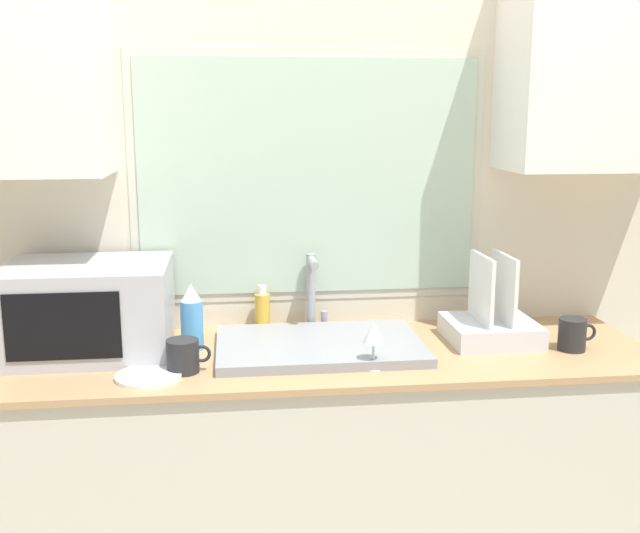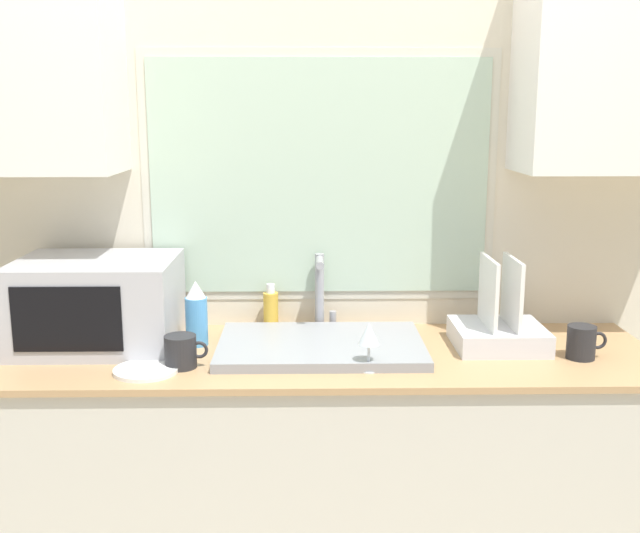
{
  "view_description": "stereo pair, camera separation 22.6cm",
  "coord_description": "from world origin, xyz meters",
  "px_view_note": "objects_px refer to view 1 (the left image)",
  "views": [
    {
      "loc": [
        -0.27,
        -1.93,
        1.62
      ],
      "look_at": [
        -0.0,
        0.28,
        1.16
      ],
      "focal_mm": 42.0,
      "sensor_mm": 36.0,
      "label": 1
    },
    {
      "loc": [
        -0.04,
        -1.94,
        1.62
      ],
      "look_at": [
        -0.0,
        0.28,
        1.16
      ],
      "focal_mm": 42.0,
      "sensor_mm": 36.0,
      "label": 2
    }
  ],
  "objects_px": {
    "faucet": "(312,287)",
    "soap_bottle": "(262,311)",
    "microwave": "(89,308)",
    "wine_glass": "(374,334)",
    "dish_rack": "(491,323)",
    "mug_near_sink": "(183,356)",
    "spray_bottle": "(192,318)"
  },
  "relations": [
    {
      "from": "soap_bottle",
      "to": "wine_glass",
      "type": "height_order",
      "value": "soap_bottle"
    },
    {
      "from": "dish_rack",
      "to": "microwave",
      "type": "bearing_deg",
      "value": 178.11
    },
    {
      "from": "soap_bottle",
      "to": "mug_near_sink",
      "type": "distance_m",
      "value": 0.47
    },
    {
      "from": "faucet",
      "to": "mug_near_sink",
      "type": "distance_m",
      "value": 0.58
    },
    {
      "from": "spray_bottle",
      "to": "soap_bottle",
      "type": "relative_size",
      "value": 1.33
    },
    {
      "from": "dish_rack",
      "to": "wine_glass",
      "type": "bearing_deg",
      "value": -152.95
    },
    {
      "from": "faucet",
      "to": "soap_bottle",
      "type": "distance_m",
      "value": 0.19
    },
    {
      "from": "spray_bottle",
      "to": "microwave",
      "type": "bearing_deg",
      "value": 178.84
    },
    {
      "from": "spray_bottle",
      "to": "wine_glass",
      "type": "bearing_deg",
      "value": -25.76
    },
    {
      "from": "dish_rack",
      "to": "soap_bottle",
      "type": "distance_m",
      "value": 0.77
    },
    {
      "from": "faucet",
      "to": "dish_rack",
      "type": "xyz_separation_m",
      "value": [
        0.57,
        -0.21,
        -0.09
      ]
    },
    {
      "from": "dish_rack",
      "to": "spray_bottle",
      "type": "relative_size",
      "value": 1.37
    },
    {
      "from": "microwave",
      "to": "soap_bottle",
      "type": "bearing_deg",
      "value": 17.66
    },
    {
      "from": "dish_rack",
      "to": "mug_near_sink",
      "type": "height_order",
      "value": "dish_rack"
    },
    {
      "from": "spray_bottle",
      "to": "mug_near_sink",
      "type": "xyz_separation_m",
      "value": [
        -0.02,
        -0.22,
        -0.05
      ]
    },
    {
      "from": "faucet",
      "to": "microwave",
      "type": "bearing_deg",
      "value": -167.06
    },
    {
      "from": "wine_glass",
      "to": "spray_bottle",
      "type": "bearing_deg",
      "value": 154.24
    },
    {
      "from": "soap_bottle",
      "to": "wine_glass",
      "type": "bearing_deg",
      "value": -55.23
    },
    {
      "from": "microwave",
      "to": "wine_glass",
      "type": "distance_m",
      "value": 0.89
    },
    {
      "from": "microwave",
      "to": "dish_rack",
      "type": "distance_m",
      "value": 1.29
    },
    {
      "from": "faucet",
      "to": "soap_bottle",
      "type": "relative_size",
      "value": 1.65
    },
    {
      "from": "faucet",
      "to": "dish_rack",
      "type": "distance_m",
      "value": 0.61
    },
    {
      "from": "mug_near_sink",
      "to": "spray_bottle",
      "type": "bearing_deg",
      "value": 85.88
    },
    {
      "from": "microwave",
      "to": "wine_glass",
      "type": "height_order",
      "value": "microwave"
    },
    {
      "from": "faucet",
      "to": "dish_rack",
      "type": "relative_size",
      "value": 0.91
    },
    {
      "from": "spray_bottle",
      "to": "wine_glass",
      "type": "height_order",
      "value": "spray_bottle"
    },
    {
      "from": "dish_rack",
      "to": "mug_near_sink",
      "type": "bearing_deg",
      "value": -169.6
    },
    {
      "from": "microwave",
      "to": "dish_rack",
      "type": "xyz_separation_m",
      "value": [
        1.28,
        -0.04,
        -0.08
      ]
    },
    {
      "from": "faucet",
      "to": "wine_glass",
      "type": "bearing_deg",
      "value": -72.59
    },
    {
      "from": "soap_bottle",
      "to": "dish_rack",
      "type": "bearing_deg",
      "value": -16.31
    },
    {
      "from": "wine_glass",
      "to": "faucet",
      "type": "bearing_deg",
      "value": 107.41
    },
    {
      "from": "microwave",
      "to": "wine_glass",
      "type": "bearing_deg",
      "value": -17.27
    }
  ]
}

